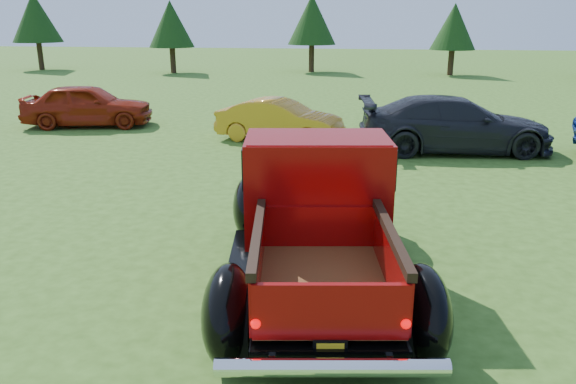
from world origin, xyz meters
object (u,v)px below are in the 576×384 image
object	(u,v)px
tree_far_west	(35,17)
show_car_grey	(455,124)
tree_west	(171,24)
show_car_red	(88,105)
pickup_truck	(316,210)
tree_mid_left	(312,20)
show_car_yellow	(280,120)
tree_mid_right	(454,27)

from	to	relation	value
tree_far_west	show_car_grey	size ratio (longest dim) A/B	1.00
tree_west	show_car_red	size ratio (longest dim) A/B	1.09
tree_far_west	tree_west	world-z (taller)	tree_far_west
show_car_red	pickup_truck	bearing A→B (deg)	-151.04
tree_far_west	tree_mid_left	bearing A→B (deg)	3.01
tree_far_west	tree_mid_left	distance (m)	19.03
tree_far_west	tree_mid_left	size ratio (longest dim) A/B	1.04
tree_west	show_car_yellow	size ratio (longest dim) A/B	1.23
tree_mid_right	show_car_red	xyz separation A→B (m)	(-14.50, -19.71, -2.25)
show_car_yellow	tree_west	bearing A→B (deg)	38.73
tree_mid_left	show_car_grey	bearing A→B (deg)	-74.67
pickup_truck	show_car_yellow	xyz separation A→B (m)	(-1.92, 8.94, -0.34)
tree_mid_left	show_car_red	distance (m)	21.59
tree_far_west	show_car_grey	xyz separation A→B (m)	(25.25, -21.82, -2.76)
tree_far_west	show_car_yellow	world-z (taller)	tree_far_west
tree_west	show_car_red	bearing A→B (deg)	-79.40
tree_west	tree_mid_left	xyz separation A→B (m)	(9.00, 2.00, 0.27)
pickup_truck	show_car_grey	bearing A→B (deg)	61.75
tree_mid_right	tree_mid_left	bearing A→B (deg)	173.66
tree_far_west	tree_mid_right	xyz separation A→B (m)	(28.00, -0.00, -0.55)
tree_mid_left	show_car_grey	distance (m)	23.81
tree_far_west	show_car_yellow	distance (m)	29.45
tree_far_west	tree_west	size ratio (longest dim) A/B	1.13
show_car_yellow	pickup_truck	bearing A→B (deg)	-156.23
pickup_truck	tree_mid_left	bearing A→B (deg)	87.89
tree_west	pickup_truck	bearing A→B (deg)	-67.22
show_car_grey	show_car_yellow	bearing A→B (deg)	76.50
tree_mid_right	show_car_grey	xyz separation A→B (m)	(-2.75, -21.82, -2.22)
show_car_red	tree_far_west	bearing A→B (deg)	23.33
show_car_red	show_car_yellow	size ratio (longest dim) A/B	1.13
tree_mid_right	show_car_yellow	distance (m)	22.62
tree_mid_right	show_car_grey	size ratio (longest dim) A/B	0.85
tree_mid_left	show_car_yellow	size ratio (longest dim) A/B	1.33
tree_far_west	tree_mid_left	xyz separation A→B (m)	(19.00, 1.00, -0.14)
tree_far_west	show_car_yellow	xyz separation A→B (m)	(20.29, -21.14, -2.90)
pickup_truck	show_car_grey	size ratio (longest dim) A/B	1.10
show_car_yellow	show_car_grey	size ratio (longest dim) A/B	0.72
tree_far_west	show_car_yellow	size ratio (longest dim) A/B	1.39
tree_mid_left	show_car_red	size ratio (longest dim) A/B	1.18
show_car_red	show_car_grey	bearing A→B (deg)	-111.25
tree_west	tree_far_west	bearing A→B (deg)	174.29
pickup_truck	tree_far_west	bearing A→B (deg)	118.44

